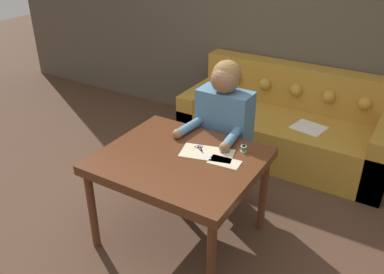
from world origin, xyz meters
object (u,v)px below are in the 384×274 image
at_px(dining_table, 180,166).
at_px(thread_spool, 244,149).
at_px(couch, 287,126).
at_px(person, 223,131).
at_px(scissors, 201,150).

height_order(dining_table, thread_spool, thread_spool).
xyz_separation_m(couch, person, (-0.21, -1.07, 0.36)).
bearing_deg(thread_spool, couch, 94.64).
bearing_deg(thread_spool, scissors, -152.00).
xyz_separation_m(dining_table, person, (0.03, 0.62, 0.01)).
bearing_deg(couch, scissors, -96.07).
relative_size(dining_table, person, 0.88).
bearing_deg(dining_table, thread_spool, 40.86).
height_order(person, scissors, person).
height_order(dining_table, person, person).
distance_m(scissors, thread_spool, 0.31).
bearing_deg(couch, dining_table, -98.21).
relative_size(dining_table, couch, 0.53).
distance_m(person, thread_spool, 0.46).
height_order(couch, person, person).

